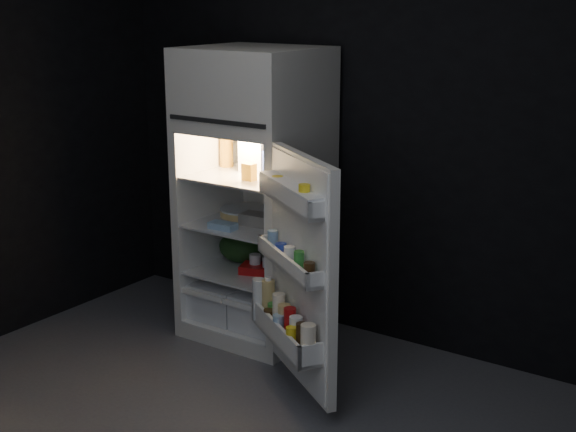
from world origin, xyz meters
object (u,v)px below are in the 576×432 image
Objects in this scene: milk_jug at (252,151)px; refrigerator at (257,185)px; egg_carton at (266,221)px; yogurt_tray at (263,269)px; fridge_door at (297,276)px.

refrigerator is at bearing -57.93° from milk_jug.
yogurt_tray is (-0.02, -0.01, -0.31)m from egg_carton.
yogurt_tray is (0.10, -0.08, -0.50)m from refrigerator.
milk_jug is 0.74× the size of egg_carton.
refrigerator is 0.52m from yogurt_tray.
egg_carton reaches higher than yogurt_tray.
refrigerator is 0.24m from egg_carton.
egg_carton is 1.19× the size of yogurt_tray.
milk_jug is at bearing 144.54° from refrigerator.
yogurt_tray is (-0.59, 0.51, -0.23)m from fridge_door.
milk_jug is 0.73m from yogurt_tray.
fridge_door is at bearing -62.49° from milk_jug.
fridge_door reaches higher than milk_jug.
fridge_door is 5.08× the size of milk_jug.
fridge_door is (0.69, -0.59, -0.28)m from refrigerator.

